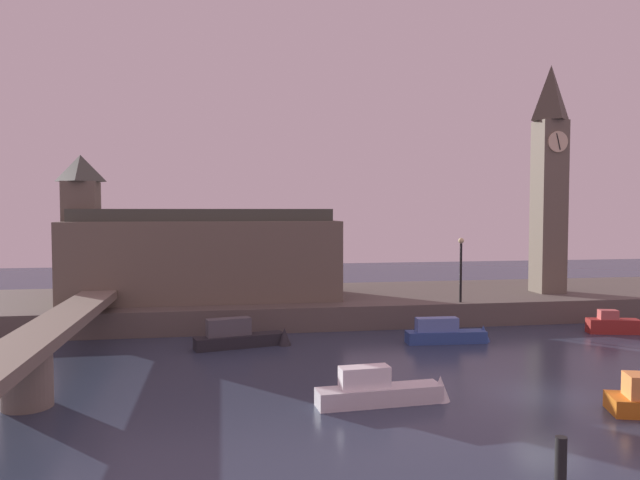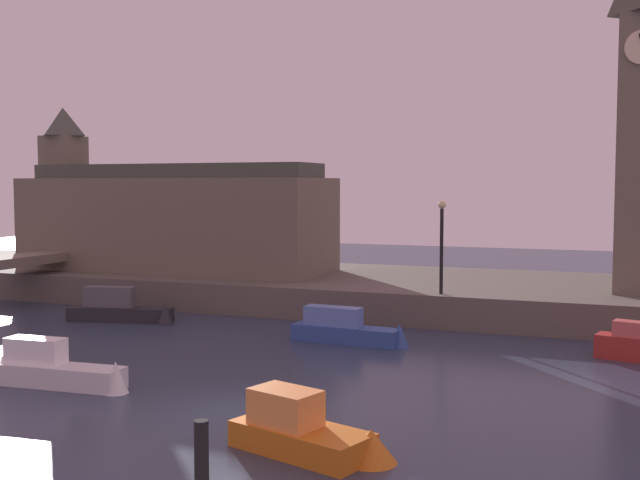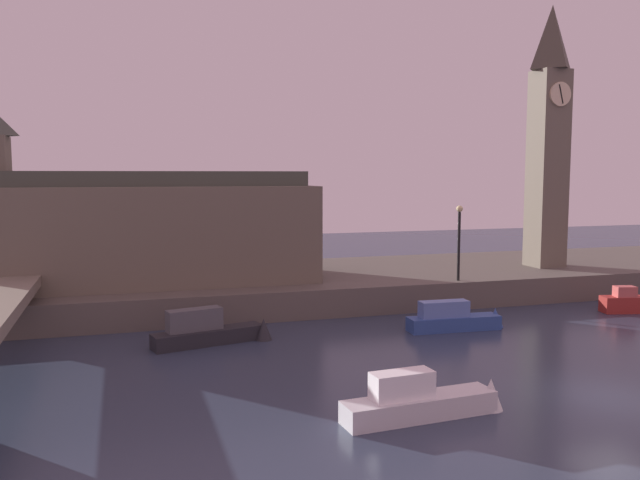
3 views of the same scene
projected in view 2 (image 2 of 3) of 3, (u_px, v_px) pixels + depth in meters
name	position (u px, v px, depth m)	size (l,w,h in m)	color
ground_plane	(241.00, 411.00, 21.78)	(120.00, 120.00, 0.00)	#2D384C
far_embankment	(417.00, 293.00, 40.30)	(70.00, 12.00, 1.50)	#5B544C
parliament_hall	(168.00, 217.00, 44.42)	(17.82, 6.19, 9.51)	#6B6051
streetlamp	(442.00, 236.00, 34.30)	(0.36, 0.36, 4.16)	black
boat_barge_dark	(125.00, 310.00, 36.02)	(5.52, 2.16, 1.85)	#232328
boat_patrol_orange	(314.00, 434.00, 18.21)	(4.43, 2.45, 1.58)	orange
boat_ferry_white	(60.00, 371.00, 24.37)	(5.45, 1.42, 1.73)	silver
boat_tour_blue	(352.00, 331.00, 31.07)	(4.99, 1.28, 1.63)	#2D4C93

